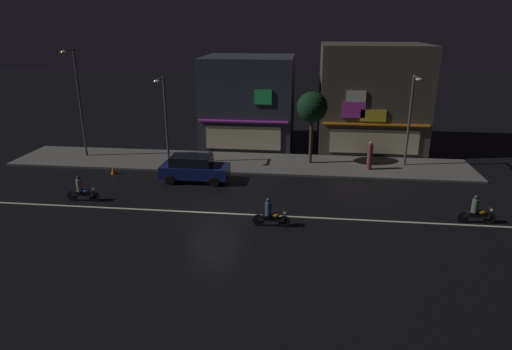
{
  "coord_description": "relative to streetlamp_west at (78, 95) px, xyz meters",
  "views": [
    {
      "loc": [
        4.89,
        -21.58,
        9.68
      ],
      "look_at": [
        1.87,
        4.02,
        0.87
      ],
      "focal_mm": 31.3,
      "sensor_mm": 36.0,
      "label": 1
    }
  ],
  "objects": [
    {
      "name": "ground_plane",
      "position": [
        11.72,
        -9.06,
        -4.72
      ],
      "size": [
        140.0,
        140.0,
        0.0
      ],
      "primitive_type": "plane",
      "color": "black"
    },
    {
      "name": "parked_car_near_kerb",
      "position": [
        9.48,
        -4.15,
        -3.85
      ],
      "size": [
        4.3,
        1.98,
        1.67
      ],
      "color": "navy",
      "rests_on": "ground"
    },
    {
      "name": "motorcycle_opposite_lane",
      "position": [
        14.93,
        -10.34,
        -4.09
      ],
      "size": [
        1.9,
        0.6,
        1.52
      ],
      "rotation": [
        0.0,
        0.0,
        3.13
      ],
      "color": "black",
      "rests_on": "ground"
    },
    {
      "name": "streetlamp_west",
      "position": [
        0.0,
        0.0,
        0.0
      ],
      "size": [
        0.44,
        1.64,
        7.85
      ],
      "color": "#47494C",
      "rests_on": "sidewalk_far"
    },
    {
      "name": "streetlamp_mid",
      "position": [
        6.75,
        -1.04,
        -0.91
      ],
      "size": [
        0.44,
        1.64,
        6.11
      ],
      "color": "#47494C",
      "rests_on": "sidewalk_far"
    },
    {
      "name": "sidewalk_far",
      "position": [
        11.72,
        -0.08,
        -4.65
      ],
      "size": [
        32.85,
        4.9,
        0.14
      ],
      "primitive_type": "cube",
      "color": "#5B5954",
      "rests_on": "ground"
    },
    {
      "name": "motorcycle_following",
      "position": [
        3.96,
        -8.25,
        -4.09
      ],
      "size": [
        1.9,
        0.6,
        1.52
      ],
      "rotation": [
        0.0,
        0.0,
        0.14
      ],
      "color": "black",
      "rests_on": "ground"
    },
    {
      "name": "pedestrian_on_sidewalk",
      "position": [
        20.91,
        -0.79,
        -3.66
      ],
      "size": [
        0.36,
        0.36,
        1.98
      ],
      "rotation": [
        0.0,
        0.0,
        1.47
      ],
      "color": "brown",
      "rests_on": "sidewalk_far"
    },
    {
      "name": "streetlamp_east",
      "position": [
        23.55,
        0.33,
        -0.81
      ],
      "size": [
        0.44,
        1.64,
        6.3
      ],
      "color": "#47494C",
      "rests_on": "sidewalk_far"
    },
    {
      "name": "storefront_center_block",
      "position": [
        21.57,
        6.22,
        -0.65
      ],
      "size": [
        8.13,
        7.85,
        8.15
      ],
      "color": "#4C443A",
      "rests_on": "ground"
    },
    {
      "name": "storefront_left_block",
      "position": [
        11.72,
        5.85,
        -1.14
      ],
      "size": [
        7.22,
        7.11,
        7.16
      ],
      "color": "#2D333D",
      "rests_on": "ground"
    },
    {
      "name": "traffic_cone",
      "position": [
        3.7,
        -3.42,
        -4.44
      ],
      "size": [
        0.36,
        0.36,
        0.55
      ],
      "primitive_type": "cone",
      "color": "orange",
      "rests_on": "ground"
    },
    {
      "name": "motorcycle_lead",
      "position": [
        25.26,
        -8.73,
        -4.09
      ],
      "size": [
        1.9,
        0.6,
        1.52
      ],
      "rotation": [
        0.0,
        0.0,
        0.01
      ],
      "color": "black",
      "rests_on": "ground"
    },
    {
      "name": "street_tree",
      "position": [
        16.88,
        0.24,
        -0.59
      ],
      "size": [
        2.13,
        2.13,
        5.1
      ],
      "color": "#473323",
      "rests_on": "sidewalk_far"
    },
    {
      "name": "lane_divider_stripe",
      "position": [
        11.72,
        -9.06,
        -4.71
      ],
      "size": [
        31.21,
        0.16,
        0.01
      ],
      "primitive_type": "cube",
      "color": "beige",
      "rests_on": "ground"
    }
  ]
}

